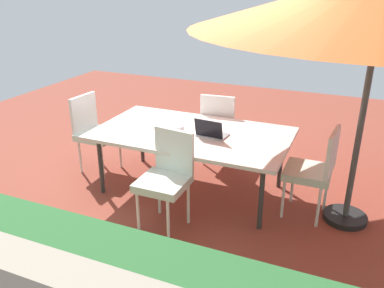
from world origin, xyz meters
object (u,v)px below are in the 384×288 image
at_px(chair_west, 315,168).
at_px(laptop, 211,133).
at_px(dining_table, 192,135).
at_px(chair_north, 166,175).
at_px(patio_umbrella, 382,2).
at_px(cup, 180,131).
at_px(chair_south, 220,124).
at_px(chair_east, 94,129).

relative_size(chair_west, laptop, 2.88).
bearing_deg(dining_table, chair_north, 93.52).
bearing_deg(patio_umbrella, cup, 5.98).
distance_m(patio_umbrella, cup, 2.26).
xyz_separation_m(laptop, cup, (0.32, 0.11, 0.01)).
relative_size(dining_table, laptop, 6.37).
bearing_deg(patio_umbrella, chair_north, 25.00).
height_order(chair_north, laptop, chair_north).
relative_size(dining_table, chair_south, 2.21).
bearing_deg(dining_table, chair_east, -1.04).
bearing_deg(chair_north, cup, 109.57).
bearing_deg(chair_east, laptop, -87.78).
bearing_deg(chair_west, chair_north, -55.62).
height_order(chair_west, laptop, chair_west).
relative_size(chair_south, chair_east, 1.00).
xyz_separation_m(chair_west, chair_south, (1.32, -0.85, 0.00)).
bearing_deg(chair_south, chair_east, 24.02).
bearing_deg(chair_south, patio_umbrella, 148.79).
xyz_separation_m(dining_table, cup, (0.07, 0.16, 0.10)).
bearing_deg(laptop, patio_umbrella, -171.86).
xyz_separation_m(chair_north, cup, (0.12, -0.59, 0.24)).
distance_m(dining_table, laptop, 0.27).
bearing_deg(chair_north, patio_umbrella, 33.21).
xyz_separation_m(patio_umbrella, chair_north, (1.67, 0.78, -1.60)).
bearing_deg(patio_umbrella, dining_table, 0.93).
xyz_separation_m(patio_umbrella, chair_west, (0.36, 0.05, -1.60)).
relative_size(chair_east, cup, 8.55).
height_order(chair_south, chair_north, same).
distance_m(chair_east, laptop, 1.62).
height_order(dining_table, chair_north, chair_north).
bearing_deg(cup, chair_east, -8.17).
xyz_separation_m(dining_table, laptop, (-0.25, 0.05, 0.09)).
relative_size(chair_west, cup, 8.55).
height_order(patio_umbrella, chair_east, patio_umbrella).
bearing_deg(dining_table, laptop, 168.46).
distance_m(chair_south, chair_east, 1.61).
bearing_deg(chair_north, laptop, 82.13).
bearing_deg(chair_north, dining_table, 101.73).
distance_m(dining_table, chair_south, 0.84).
distance_m(dining_table, chair_east, 1.36).
bearing_deg(cup, laptop, -161.24).
bearing_deg(chair_north, chair_east, 159.26).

